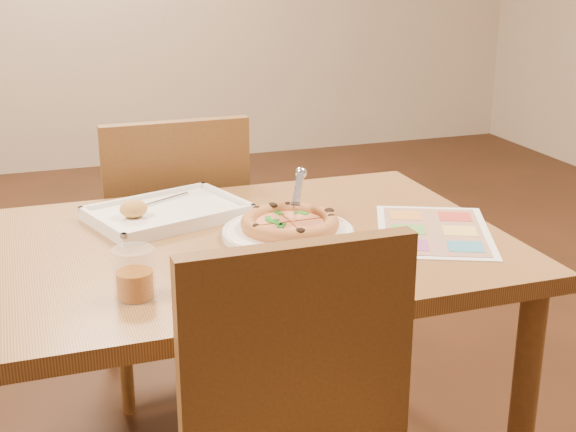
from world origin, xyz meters
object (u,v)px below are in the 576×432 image
object	(u,v)px
chair_far	(174,224)
plate	(288,233)
pizza_cutter	(297,194)
dining_table	(224,277)
pizza	(290,223)
glass_tumbler	(134,276)
menu	(434,231)
appetizer_tray	(165,214)

from	to	relation	value
chair_far	plate	size ratio (longest dim) A/B	1.53
pizza_cutter	chair_far	bearing A→B (deg)	44.13
dining_table	chair_far	bearing A→B (deg)	90.00
pizza	glass_tumbler	xyz separation A→B (m)	(-0.40, -0.24, 0.02)
pizza	menu	xyz separation A→B (m)	(0.33, -0.09, -0.03)
plate	glass_tumbler	bearing A→B (deg)	-149.64
plate	pizza_cutter	size ratio (longest dim) A/B	2.00
chair_far	appetizer_tray	xyz separation A→B (m)	(-0.09, -0.39, 0.17)
appetizer_tray	glass_tumbler	distance (m)	0.47
dining_table	chair_far	world-z (taller)	chair_far
dining_table	plate	distance (m)	0.18
menu	glass_tumbler	bearing A→B (deg)	-168.85
plate	menu	size ratio (longest dim) A/B	0.84
pizza_cutter	appetizer_tray	world-z (taller)	pizza_cutter
pizza_cutter	glass_tumbler	distance (m)	0.50
chair_far	appetizer_tray	bearing A→B (deg)	76.76
dining_table	glass_tumbler	size ratio (longest dim) A/B	12.92
dining_table	chair_far	distance (m)	0.61
pizza	appetizer_tray	world-z (taller)	appetizer_tray
plate	dining_table	bearing A→B (deg)	176.83
pizza	appetizer_tray	xyz separation A→B (m)	(-0.25, 0.21, -0.02)
chair_far	glass_tumbler	size ratio (longest dim) A/B	4.67
chair_far	menu	distance (m)	0.87
appetizer_tray	plate	bearing A→B (deg)	-41.74
chair_far	pizza_cutter	distance (m)	0.65
pizza_cutter	plate	bearing A→B (deg)	160.94
chair_far	dining_table	bearing A→B (deg)	90.00
chair_far	glass_tumbler	world-z (taller)	chair_far
appetizer_tray	menu	xyz separation A→B (m)	(0.58, -0.31, -0.01)
chair_far	pizza	distance (m)	0.65
pizza	glass_tumbler	distance (m)	0.46
plate	glass_tumbler	xyz separation A→B (m)	(-0.39, -0.23, 0.04)
chair_far	pizza_cutter	world-z (taller)	chair_far
chair_far	appetizer_tray	size ratio (longest dim) A/B	1.11
chair_far	menu	bearing A→B (deg)	125.24
appetizer_tray	pizza_cutter	bearing A→B (deg)	-32.99
pizza	dining_table	bearing A→B (deg)	-179.86
dining_table	chair_far	xyz separation A→B (m)	(-0.00, 0.60, -0.07)
glass_tumbler	menu	bearing A→B (deg)	11.15
chair_far	glass_tumbler	bearing A→B (deg)	74.39
pizza_cutter	appetizer_tray	xyz separation A→B (m)	(-0.28, 0.18, -0.08)
dining_table	appetizer_tray	distance (m)	0.25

